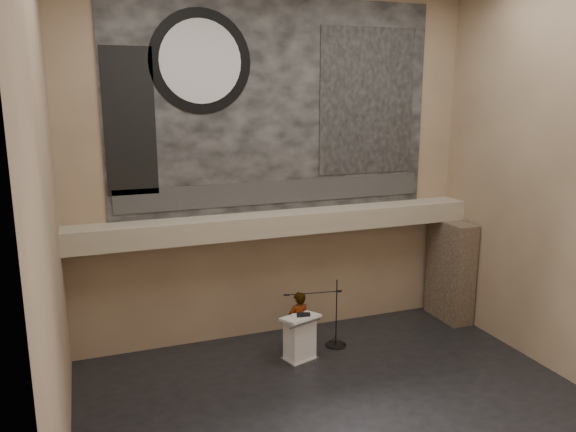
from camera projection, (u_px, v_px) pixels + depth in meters
name	position (u px, v px, depth m)	size (l,w,h in m)	color
floor	(345.00, 410.00, 10.91)	(10.00, 10.00, 0.00)	black
wall_back	(277.00, 167.00, 13.64)	(10.00, 0.02, 8.50)	#866D55
wall_front	(511.00, 255.00, 6.33)	(10.00, 0.02, 8.50)	#866D55
wall_left	(47.00, 216.00, 8.28)	(0.02, 8.00, 8.50)	#866D55
wall_right	(566.00, 180.00, 11.69)	(0.02, 8.00, 8.50)	#866D55
soffit	(282.00, 223.00, 13.56)	(10.00, 0.80, 0.50)	gray
sprinkler_left	(218.00, 240.00, 13.03)	(0.04, 0.04, 0.06)	#B2893D
sprinkler_right	(353.00, 228.00, 14.22)	(0.04, 0.04, 0.06)	#B2893D
banner	(277.00, 107.00, 13.30)	(8.00, 0.05, 5.00)	black
banner_text_strip	(278.00, 192.00, 13.71)	(7.76, 0.02, 0.55)	#2A2A2A
banner_clock_rim	(201.00, 62.00, 12.43)	(2.30, 2.30, 0.02)	black
banner_clock_face	(201.00, 62.00, 12.41)	(1.84, 1.84, 0.02)	silver
banner_building_print	(367.00, 102.00, 14.06)	(2.60, 0.02, 3.60)	black
banner_brick_print	(130.00, 122.00, 12.17)	(1.10, 0.02, 3.20)	black
stone_pier	(450.00, 270.00, 15.08)	(0.60, 1.40, 2.70)	#44362A
lectern	(300.00, 338.00, 12.78)	(0.94, 0.78, 1.14)	silver
binder	(304.00, 315.00, 12.67)	(0.31, 0.25, 0.04)	black
papers	(297.00, 316.00, 12.63)	(0.22, 0.31, 0.01)	silver
speaker_person	(298.00, 323.00, 13.09)	(0.56, 0.37, 1.53)	white
mic_stand	(334.00, 336.00, 13.62)	(1.54, 0.52, 1.68)	black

